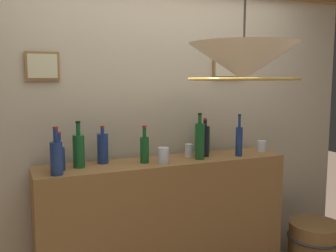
{
  "coord_description": "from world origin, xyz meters",
  "views": [
    {
      "loc": [
        -1.02,
        -1.58,
        1.69
      ],
      "look_at": [
        0.0,
        0.79,
        1.37
      ],
      "focal_mm": 40.53,
      "sensor_mm": 36.0,
      "label": 1
    }
  ],
  "objects": [
    {
      "name": "glass_tumbler_highball",
      "position": [
        0.22,
        0.9,
        1.17
      ],
      "size": [
        0.06,
        0.06,
        0.09
      ],
      "color": "silver",
      "rests_on": "bar_shelf_unit"
    },
    {
      "name": "liquor_bottle_rum",
      "position": [
        0.24,
        0.78,
        1.26
      ],
      "size": [
        0.07,
        0.07,
        0.33
      ],
      "color": "#195523",
      "rests_on": "bar_shelf_unit"
    },
    {
      "name": "liquor_bottle_mezcal",
      "position": [
        -0.16,
        0.82,
        1.22
      ],
      "size": [
        0.06,
        0.06,
        0.26
      ],
      "color": "#175724",
      "rests_on": "bar_shelf_unit"
    },
    {
      "name": "glass_tumbler_shot",
      "position": [
        0.84,
        0.85,
        1.16
      ],
      "size": [
        0.07,
        0.07,
        0.08
      ],
      "color": "silver",
      "rests_on": "bar_shelf_unit"
    },
    {
      "name": "liquor_bottle_tequila",
      "position": [
        -0.42,
        0.92,
        1.23
      ],
      "size": [
        0.07,
        0.07,
        0.26
      ],
      "color": "navy",
      "rests_on": "bar_shelf_unit"
    },
    {
      "name": "liquor_bottle_amaro",
      "position": [
        -0.73,
        0.83,
        1.21
      ],
      "size": [
        0.08,
        0.08,
        0.24
      ],
      "color": "navy",
      "rests_on": "bar_shelf_unit"
    },
    {
      "name": "glass_tumbler_rocks",
      "position": [
        -0.05,
        0.75,
        1.18
      ],
      "size": [
        0.08,
        0.08,
        0.11
      ],
      "color": "silver",
      "rests_on": "bar_shelf_unit"
    },
    {
      "name": "liquor_bottle_vermouth",
      "position": [
        0.33,
        0.86,
        1.24
      ],
      "size": [
        0.07,
        0.07,
        0.28
      ],
      "color": "black",
      "rests_on": "bar_shelf_unit"
    },
    {
      "name": "liquor_bottle_port",
      "position": [
        0.56,
        0.76,
        1.24
      ],
      "size": [
        0.05,
        0.05,
        0.31
      ],
      "color": "navy",
      "rests_on": "bar_shelf_unit"
    },
    {
      "name": "bar_shelf_unit",
      "position": [
        0.0,
        0.84,
        0.56
      ],
      "size": [
        1.79,
        0.37,
        1.12
      ],
      "primitive_type": "cube",
      "color": "olive",
      "rests_on": "ground"
    },
    {
      "name": "liquor_bottle_bourbon",
      "position": [
        -0.75,
        0.72,
        1.23
      ],
      "size": [
        0.07,
        0.07,
        0.29
      ],
      "color": "navy",
      "rests_on": "bar_shelf_unit"
    },
    {
      "name": "liquor_bottle_gin",
      "position": [
        -0.6,
        0.86,
        1.24
      ],
      "size": [
        0.08,
        0.08,
        0.3
      ],
      "color": "#175724",
      "rests_on": "bar_shelf_unit"
    },
    {
      "name": "pendant_lamp",
      "position": [
        0.18,
        0.17,
        1.78
      ],
      "size": [
        0.61,
        0.61,
        0.46
      ],
      "color": "#EFE5C6"
    },
    {
      "name": "liquor_bottle_brandy",
      "position": [
        0.39,
        0.96,
        1.23
      ],
      "size": [
        0.07,
        0.07,
        0.28
      ],
      "color": "#174F20",
      "rests_on": "bar_shelf_unit"
    },
    {
      "name": "panelled_rear_partition",
      "position": [
        -0.0,
        1.1,
        1.37
      ],
      "size": [
        3.56,
        0.15,
        2.58
      ],
      "color": "#BCAD8E",
      "rests_on": "ground"
    }
  ]
}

